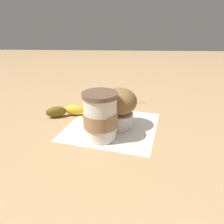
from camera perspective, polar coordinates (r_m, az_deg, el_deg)
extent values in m
plane|color=tan|center=(0.60, 0.00, -3.77)|extent=(3.00, 3.00, 0.00)
cube|color=white|center=(0.60, 0.00, -3.70)|extent=(0.29, 0.29, 0.00)
cylinder|color=silver|center=(0.53, -3.04, -1.53)|extent=(0.08, 0.08, 0.11)
cylinder|color=brown|center=(0.50, -3.19, 4.50)|extent=(0.08, 0.08, 0.01)
cylinder|color=#997551|center=(0.53, -3.04, -1.83)|extent=(0.08, 0.08, 0.04)
cylinder|color=white|center=(0.60, 1.87, -1.90)|extent=(0.08, 0.08, 0.04)
ellipsoid|color=olive|center=(0.58, 1.94, 2.95)|extent=(0.09, 0.09, 0.07)
ellipsoid|color=gold|center=(0.64, 0.52, -0.20)|extent=(0.06, 0.06, 0.03)
ellipsoid|color=gold|center=(0.67, -4.30, 0.54)|extent=(0.05, 0.08, 0.03)
ellipsoid|color=gold|center=(0.68, -9.34, 0.62)|extent=(0.03, 0.07, 0.03)
ellipsoid|color=brown|center=(0.67, -14.39, 0.06)|extent=(0.04, 0.07, 0.03)
cube|color=#9E7547|center=(0.77, 4.80, 2.40)|extent=(0.02, 0.11, 0.00)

